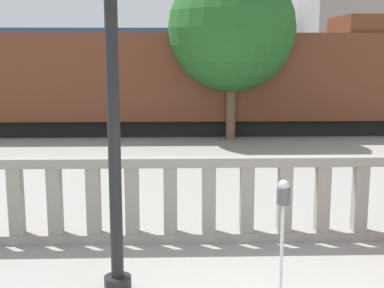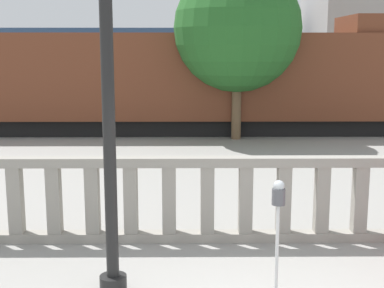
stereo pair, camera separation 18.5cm
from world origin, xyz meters
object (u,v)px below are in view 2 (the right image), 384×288
object	(u,v)px
parking_meter	(278,205)
tree_left	(237,28)
train_near	(131,81)
train_far	(72,63)

from	to	relation	value
parking_meter	tree_left	bearing A→B (deg)	87.27
parking_meter	tree_left	distance (m)	11.33
train_near	train_far	distance (m)	12.36
train_near	train_far	bearing A→B (deg)	111.18
train_far	tree_left	bearing A→B (deg)	-58.72
parking_meter	train_far	xyz separation A→B (m)	(-7.44, 24.18, 0.96)
parking_meter	train_near	world-z (taller)	train_near
train_far	tree_left	world-z (taller)	tree_left
parking_meter	train_near	size ratio (longest dim) A/B	0.07
parking_meter	train_near	xyz separation A→B (m)	(-2.98, 12.66, 0.68)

